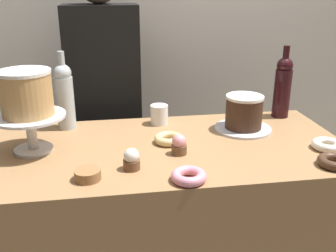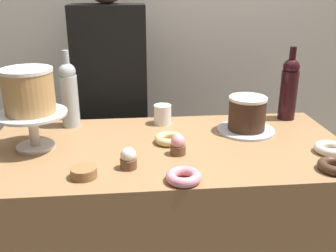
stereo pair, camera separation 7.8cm
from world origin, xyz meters
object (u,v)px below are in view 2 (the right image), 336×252
(wine_bottle_clear, at_px, (69,93))
(wine_bottle_dark_red, at_px, (289,88))
(cake_stand_pedestal, at_px, (33,124))
(cookie_stack, at_px, (84,172))
(chocolate_round_cake, at_px, (247,113))
(donut_chocolate, at_px, (335,166))
(cupcake_strawberry, at_px, (178,145))
(donut_sugar, at_px, (330,149))
(barista_figure, at_px, (113,116))
(cupcake_vanilla, at_px, (128,159))
(donut_pink, at_px, (184,177))
(donut_glazed, at_px, (169,139))
(white_layer_cake, at_px, (29,91))
(coffee_cup_ceramic, at_px, (163,114))

(wine_bottle_clear, bearing_deg, wine_bottle_dark_red, 0.09)
(cake_stand_pedestal, distance_m, cookie_stack, 0.34)
(chocolate_round_cake, relative_size, donut_chocolate, 1.38)
(cupcake_strawberry, distance_m, donut_sugar, 0.55)
(chocolate_round_cake, height_order, cookie_stack, chocolate_round_cake)
(cake_stand_pedestal, relative_size, donut_sugar, 2.27)
(wine_bottle_dark_red, bearing_deg, donut_chocolate, -94.39)
(barista_figure, bearing_deg, wine_bottle_dark_red, -22.59)
(cake_stand_pedestal, bearing_deg, donut_chocolate, -15.60)
(cupcake_vanilla, bearing_deg, donut_pink, -32.50)
(cupcake_vanilla, bearing_deg, cupcake_strawberry, 28.40)
(donut_chocolate, xyz_separation_m, donut_pink, (-0.51, -0.03, 0.00))
(donut_glazed, height_order, donut_chocolate, same)
(cake_stand_pedestal, xyz_separation_m, donut_pink, (0.52, -0.31, -0.08))
(chocolate_round_cake, height_order, wine_bottle_clear, wine_bottle_clear)
(cake_stand_pedestal, bearing_deg, donut_pink, -31.05)
(white_layer_cake, height_order, coffee_cup_ceramic, white_layer_cake)
(coffee_cup_ceramic, bearing_deg, donut_glazed, -89.32)
(donut_chocolate, height_order, barista_figure, barista_figure)
(wine_bottle_dark_red, distance_m, cookie_stack, 0.99)
(white_layer_cake, xyz_separation_m, coffee_cup_ceramic, (0.50, 0.22, -0.18))
(chocolate_round_cake, xyz_separation_m, cupcake_strawberry, (-0.31, -0.20, -0.04))
(cupcake_strawberry, height_order, donut_chocolate, cupcake_strawberry)
(white_layer_cake, xyz_separation_m, donut_glazed, (0.50, -0.00, -0.20))
(cupcake_vanilla, bearing_deg, white_layer_cake, 149.68)
(donut_glazed, distance_m, cookie_stack, 0.39)
(white_layer_cake, bearing_deg, chocolate_round_cake, 6.32)
(cake_stand_pedestal, bearing_deg, donut_sugar, -7.87)
(wine_bottle_clear, bearing_deg, coffee_cup_ceramic, -1.78)
(white_layer_cake, distance_m, cupcake_strawberry, 0.57)
(cookie_stack, bearing_deg, donut_sugar, 6.83)
(white_layer_cake, bearing_deg, donut_chocolate, -15.60)
(donut_glazed, bearing_deg, donut_chocolate, -28.76)
(cupcake_vanilla, height_order, donut_chocolate, cupcake_vanilla)
(wine_bottle_dark_red, xyz_separation_m, donut_pink, (-0.54, -0.54, -0.13))
(donut_sugar, bearing_deg, donut_pink, -163.80)
(donut_pink, relative_size, coffee_cup_ceramic, 1.32)
(cookie_stack, bearing_deg, cupcake_vanilla, 19.52)
(donut_sugar, distance_m, donut_chocolate, 0.15)
(cake_stand_pedestal, xyz_separation_m, cupcake_strawberry, (0.52, -0.11, -0.06))
(cake_stand_pedestal, relative_size, chocolate_round_cake, 1.65)
(white_layer_cake, bearing_deg, cupcake_strawberry, -11.54)
(donut_glazed, distance_m, coffee_cup_ceramic, 0.22)
(donut_sugar, bearing_deg, donut_chocolate, -111.29)
(wine_bottle_clear, distance_m, barista_figure, 0.43)
(cupcake_strawberry, relative_size, barista_figure, 0.05)
(coffee_cup_ceramic, bearing_deg, chocolate_round_cake, -20.69)
(cake_stand_pedestal, bearing_deg, cupcake_strawberry, -11.54)
(coffee_cup_ceramic, bearing_deg, donut_chocolate, -43.98)
(white_layer_cake, relative_size, donut_glazed, 1.63)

